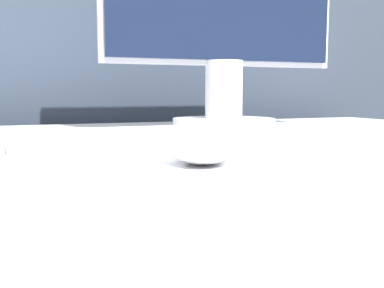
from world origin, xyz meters
TOP-DOWN VIEW (x-y plane):
  - partition_panel at (0.00, 0.61)m, footprint 5.00×0.03m
  - computer_mouse_near at (-0.01, -0.22)m, footprint 0.11×0.13m
  - keyboard at (-0.04, -0.02)m, footprint 0.36×0.12m
  - monitor at (0.24, 0.26)m, footprint 0.57×0.24m

SIDE VIEW (x-z plane):
  - partition_panel at x=0.00m, z-range 0.00..1.43m
  - keyboard at x=-0.04m, z-range 0.74..0.76m
  - computer_mouse_near at x=-0.01m, z-range 0.74..0.77m
  - monitor at x=0.24m, z-range 0.75..1.25m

